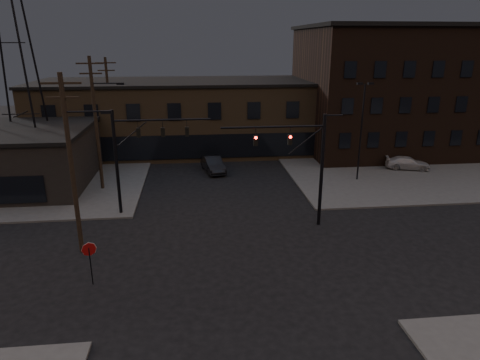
% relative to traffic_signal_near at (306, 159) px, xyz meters
% --- Properties ---
extents(ground, '(140.00, 140.00, 0.00)m').
position_rel_traffic_signal_near_xyz_m(ground, '(-5.36, -4.50, -4.93)').
color(ground, black).
rests_on(ground, ground).
extents(sidewalk_ne, '(30.00, 30.00, 0.15)m').
position_rel_traffic_signal_near_xyz_m(sidewalk_ne, '(16.64, 17.50, -4.86)').
color(sidewalk_ne, '#474744').
rests_on(sidewalk_ne, ground).
extents(sidewalk_nw, '(30.00, 30.00, 0.15)m').
position_rel_traffic_signal_near_xyz_m(sidewalk_nw, '(-27.36, 17.50, -4.86)').
color(sidewalk_nw, '#474744').
rests_on(sidewalk_nw, ground).
extents(building_row, '(40.00, 12.00, 8.00)m').
position_rel_traffic_signal_near_xyz_m(building_row, '(-5.36, 23.50, -0.93)').
color(building_row, brown).
rests_on(building_row, ground).
extents(building_right, '(22.00, 16.00, 14.00)m').
position_rel_traffic_signal_near_xyz_m(building_right, '(16.64, 21.50, 2.07)').
color(building_right, black).
rests_on(building_right, ground).
extents(traffic_signal_near, '(7.12, 0.24, 8.00)m').
position_rel_traffic_signal_near_xyz_m(traffic_signal_near, '(0.00, 0.00, 0.00)').
color(traffic_signal_near, black).
rests_on(traffic_signal_near, ground).
extents(traffic_signal_far, '(7.12, 0.24, 8.00)m').
position_rel_traffic_signal_near_xyz_m(traffic_signal_far, '(-12.07, 3.50, 0.08)').
color(traffic_signal_far, black).
rests_on(traffic_signal_far, ground).
extents(stop_sign, '(0.72, 0.33, 2.48)m').
position_rel_traffic_signal_near_xyz_m(stop_sign, '(-13.36, -6.49, -3.09)').
color(stop_sign, black).
rests_on(stop_sign, ground).
extents(utility_pole_near, '(3.70, 0.28, 11.00)m').
position_rel_traffic_signal_near_xyz_m(utility_pole_near, '(-14.79, -2.50, 0.94)').
color(utility_pole_near, black).
rests_on(utility_pole_near, ground).
extents(utility_pole_mid, '(3.70, 0.28, 11.50)m').
position_rel_traffic_signal_near_xyz_m(utility_pole_mid, '(-15.79, 9.50, 1.19)').
color(utility_pole_mid, black).
rests_on(utility_pole_mid, ground).
extents(utility_pole_far, '(2.20, 0.28, 11.00)m').
position_rel_traffic_signal_near_xyz_m(utility_pole_far, '(-16.86, 21.50, 0.85)').
color(utility_pole_far, black).
rests_on(utility_pole_far, ground).
extents(transmission_tower, '(7.00, 7.00, 25.00)m').
position_rel_traffic_signal_near_xyz_m(transmission_tower, '(-23.36, 13.50, 7.57)').
color(transmission_tower, black).
rests_on(transmission_tower, ground).
extents(lot_light_a, '(1.50, 0.28, 9.14)m').
position_rel_traffic_signal_near_xyz_m(lot_light_a, '(7.64, 9.50, 0.58)').
color(lot_light_a, black).
rests_on(lot_light_a, ground).
extents(lot_light_b, '(1.50, 0.28, 9.14)m').
position_rel_traffic_signal_near_xyz_m(lot_light_b, '(13.64, 14.50, 0.58)').
color(lot_light_b, black).
rests_on(lot_light_b, ground).
extents(parked_car_lot_a, '(4.47, 2.72, 1.42)m').
position_rel_traffic_signal_near_xyz_m(parked_car_lot_a, '(12.36, 18.07, -4.07)').
color(parked_car_lot_a, black).
rests_on(parked_car_lot_a, sidewalk_ne).
extents(parked_car_lot_b, '(4.65, 2.89, 1.26)m').
position_rel_traffic_signal_near_xyz_m(parked_car_lot_b, '(14.01, 12.26, -4.15)').
color(parked_car_lot_b, '#A8A8AA').
rests_on(parked_car_lot_b, sidewalk_ne).
extents(car_crossing, '(2.52, 4.92, 1.55)m').
position_rel_traffic_signal_near_xyz_m(car_crossing, '(-5.79, 13.97, -4.16)').
color(car_crossing, black).
rests_on(car_crossing, ground).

